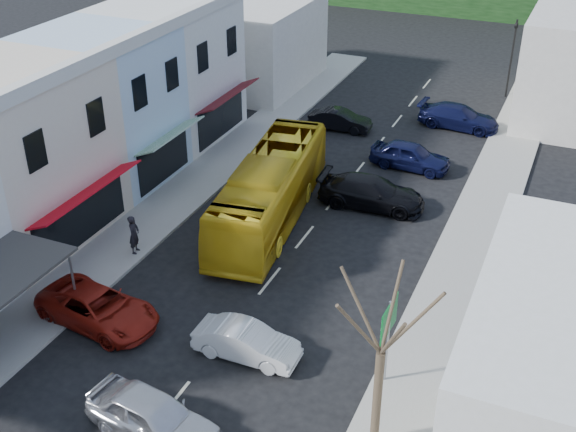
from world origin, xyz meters
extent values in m
plane|color=black|center=(0.00, 0.00, 0.00)|extent=(120.00, 120.00, 0.00)
cube|color=gray|center=(-7.50, 10.00, 0.07)|extent=(3.00, 52.00, 0.15)
cube|color=gray|center=(7.50, 10.00, 0.07)|extent=(3.00, 52.00, 0.15)
cube|color=beige|center=(-12.50, 3.00, 4.00)|extent=(7.00, 8.00, 8.00)
cube|color=#B10613|center=(-8.40, 3.00, 3.05)|extent=(1.30, 6.80, 0.08)
cube|color=#A3C0D7|center=(-12.50, 10.00, 4.00)|extent=(7.00, 6.00, 8.00)
cube|color=#195926|center=(-8.40, 10.00, 3.05)|extent=(1.30, 5.10, 0.08)
cube|color=beige|center=(-12.50, 16.50, 4.00)|extent=(7.00, 7.00, 8.00)
cube|color=#501014|center=(-8.40, 16.50, 3.05)|extent=(1.30, 5.95, 0.08)
cube|color=#B7B2A8|center=(-12.00, 27.00, 3.00)|extent=(8.00, 10.00, 6.00)
imported|color=gold|center=(-2.20, 8.90, 1.55)|extent=(4.09, 11.83, 3.10)
imported|color=silver|center=(0.24, -5.52, 0.70)|extent=(4.61, 2.39, 1.40)
imported|color=silver|center=(1.28, -0.82, 0.70)|extent=(4.43, 1.87, 1.40)
imported|color=maroon|center=(-5.00, -1.33, 0.70)|extent=(4.82, 2.52, 1.40)
imported|color=black|center=(1.96, 12.21, 0.70)|extent=(4.60, 2.11, 1.40)
imported|color=black|center=(2.59, 17.41, 0.70)|extent=(4.51, 2.09, 1.40)
imported|color=black|center=(-2.97, 21.14, 0.70)|extent=(4.49, 2.03, 1.40)
imported|color=black|center=(3.86, 24.47, 0.70)|extent=(4.60, 2.09, 1.40)
imported|color=black|center=(-6.52, 3.49, 1.00)|extent=(0.51, 0.67, 1.70)
camera|label=1|loc=(11.01, -19.40, 17.90)|focal=45.00mm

